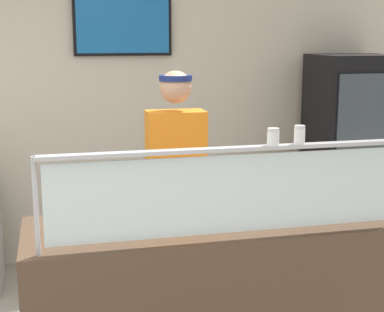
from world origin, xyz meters
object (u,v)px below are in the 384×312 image
Objects in this scene: pizza_tray at (217,215)px; parmesan_shaker at (273,138)px; worker_figure at (177,185)px; pepper_flake_shaker at (299,136)px; drink_fridge at (350,156)px; pizza_server at (225,211)px.

parmesan_shaker is at bearing -64.14° from pizza_tray.
pizza_tray is 0.59m from worker_figure.
pizza_tray is 5.18× the size of pepper_flake_shaker.
parmesan_shaker is 0.91× the size of pepper_flake_shaker.
drink_fridge is (1.52, 1.97, -0.57)m from parmesan_shaker.
pepper_flake_shaker is at bearing -49.12° from pizza_tray.
pizza_tray is 1.79× the size of pizza_server.
parmesan_shaker is (0.14, -0.36, 0.49)m from pizza_server.
parmesan_shaker is 0.05× the size of drink_fridge.
worker_figure is at bearing -150.92° from drink_fridge.
pizza_server is at bearing -76.00° from worker_figure.
pizza_tray is at bearing -79.14° from worker_figure.
pizza_tray is 0.28× the size of worker_figure.
pizza_server is 2.32m from drink_fridge.
drink_fridge is at bearing 36.44° from pizza_server.
drink_fridge is at bearing 54.96° from pepper_flake_shaker.
drink_fridge reaches higher than pizza_server.
pepper_flake_shaker reaches higher than parmesan_shaker.
parmesan_shaker is at bearing -127.74° from drink_fridge.
pizza_server is 3.19× the size of parmesan_shaker.
pizza_tray is at bearing 130.88° from pepper_flake_shaker.
pepper_flake_shaker reaches higher than pizza_tray.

